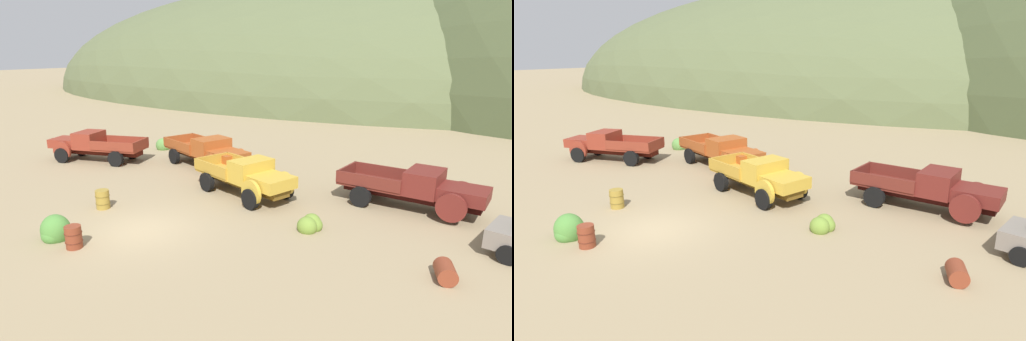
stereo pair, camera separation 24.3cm
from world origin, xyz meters
TOP-DOWN VIEW (x-y plane):
  - ground_plane at (0.00, 0.00)m, footprint 300.00×300.00m
  - hill_center at (-16.77, 56.52)m, footprint 109.37×58.71m
  - truck_rust_red at (-11.10, 6.43)m, footprint 6.49×3.73m
  - truck_oxide_orange at (-3.25, 8.85)m, footprint 6.89×4.06m
  - truck_faded_yellow at (1.52, 5.69)m, footprint 5.94×3.76m
  - truck_oxblood at (8.94, 8.08)m, footprint 6.41×2.70m
  - oil_drum_by_truck at (-3.33, 0.89)m, footprint 0.64×0.64m
  - oil_drum_tipped at (10.87, 2.15)m, footprint 0.85×1.04m
  - oil_drum_spare at (-0.96, -2.36)m, footprint 0.62×0.62m
  - bush_near_barrel at (5.68, 3.56)m, footprint 0.91×1.09m
  - bush_lone_scrub at (-9.37, 11.28)m, footprint 1.06×1.04m
  - bush_between_trucks at (-2.22, -2.25)m, footprint 1.18×1.09m

SIDE VIEW (x-z plane):
  - ground_plane at x=0.00m, z-range 0.00..0.00m
  - hill_center at x=-16.77m, z-range -17.32..17.32m
  - bush_near_barrel at x=5.68m, z-range -0.19..0.61m
  - bush_lone_scrub at x=-9.37m, z-range -0.26..0.78m
  - bush_between_trucks at x=-2.22m, z-range -0.31..0.91m
  - oil_drum_tipped at x=10.87m, z-range 0.00..0.60m
  - oil_drum_spare at x=-0.96m, z-range 0.00..0.84m
  - oil_drum_by_truck at x=-3.33m, z-range 0.00..0.86m
  - truck_faded_yellow at x=1.52m, z-range 0.04..1.93m
  - truck_rust_red at x=-11.10m, z-range 0.04..1.93m
  - truck_oxblood at x=8.94m, z-range 0.06..1.95m
  - truck_oxide_orange at x=-3.25m, z-range 0.07..1.96m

